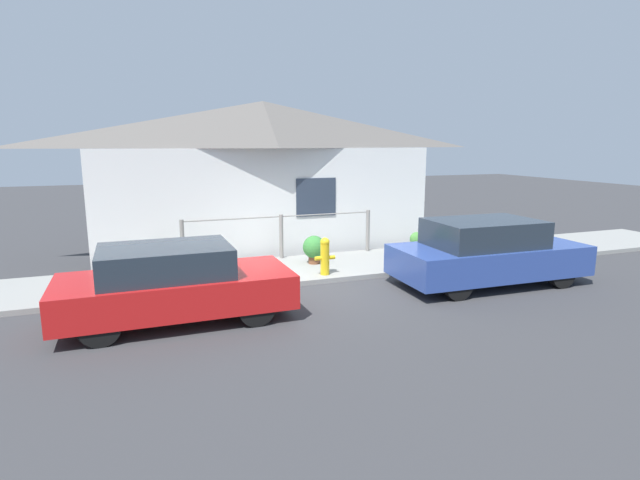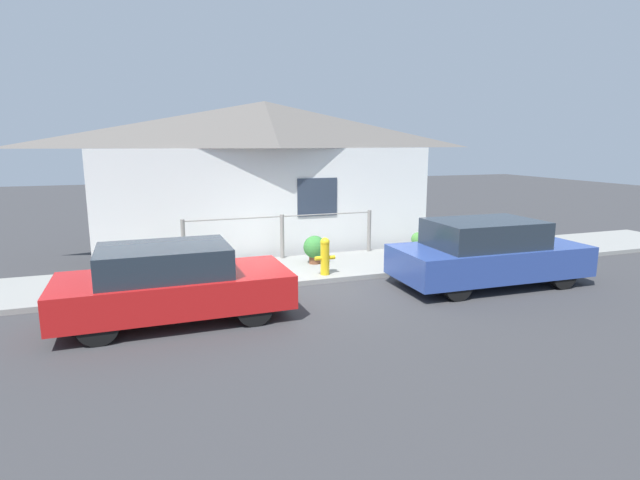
# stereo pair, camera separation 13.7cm
# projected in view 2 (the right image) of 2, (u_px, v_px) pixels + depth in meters

# --- Properties ---
(ground_plane) EXTENTS (60.00, 60.00, 0.00)m
(ground_plane) POSITION_uv_depth(u_px,v_px,m) (311.00, 285.00, 10.56)
(ground_plane) COLOR #38383A
(sidewalk) EXTENTS (24.00, 2.38, 0.11)m
(sidewalk) POSITION_uv_depth(u_px,v_px,m) (294.00, 270.00, 11.65)
(sidewalk) COLOR gray
(sidewalk) RESTS_ON ground_plane
(house) EXTENTS (9.28, 2.23, 4.06)m
(house) POSITION_uv_depth(u_px,v_px,m) (266.00, 133.00, 13.39)
(house) COLOR white
(house) RESTS_ON ground_plane
(fence) EXTENTS (4.90, 0.10, 1.11)m
(fence) POSITION_uv_depth(u_px,v_px,m) (282.00, 234.00, 12.48)
(fence) COLOR gray
(fence) RESTS_ON sidewalk
(car_left) EXTENTS (3.83, 1.72, 1.29)m
(car_left) POSITION_uv_depth(u_px,v_px,m) (172.00, 283.00, 8.38)
(car_left) COLOR red
(car_left) RESTS_ON ground_plane
(car_right) EXTENTS (4.10, 1.83, 1.39)m
(car_right) POSITION_uv_depth(u_px,v_px,m) (488.00, 253.00, 10.49)
(car_right) COLOR #2D4793
(car_right) RESTS_ON ground_plane
(fire_hydrant) EXTENTS (0.46, 0.21, 0.83)m
(fire_hydrant) POSITION_uv_depth(u_px,v_px,m) (325.00, 255.00, 10.93)
(fire_hydrant) COLOR yellow
(fire_hydrant) RESTS_ON sidewalk
(potted_plant_near_hydrant) EXTENTS (0.55, 0.55, 0.68)m
(potted_plant_near_hydrant) POSITION_uv_depth(u_px,v_px,m) (315.00, 248.00, 11.95)
(potted_plant_near_hydrant) COLOR brown
(potted_plant_near_hydrant) RESTS_ON sidewalk
(potted_plant_by_fence) EXTENTS (0.60, 0.60, 0.73)m
(potted_plant_by_fence) POSITION_uv_depth(u_px,v_px,m) (189.00, 256.00, 10.98)
(potted_plant_by_fence) COLOR brown
(potted_plant_by_fence) RESTS_ON sidewalk
(potted_plant_corner) EXTENTS (0.36, 0.36, 0.50)m
(potted_plant_corner) POSITION_uv_depth(u_px,v_px,m) (418.00, 240.00, 13.41)
(potted_plant_corner) COLOR #9E5638
(potted_plant_corner) RESTS_ON sidewalk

